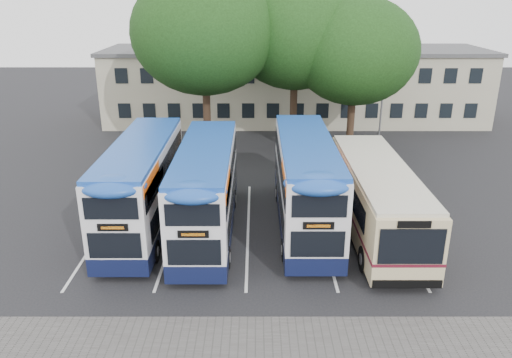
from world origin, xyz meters
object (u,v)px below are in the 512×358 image
Objects in this scene: tree_mid at (295,34)px; bus_dd_left at (142,182)px; lamp_post at (385,74)px; bus_single at (377,194)px; tree_left at (204,33)px; tree_right at (355,51)px; bus_dd_right at (306,180)px; bus_dd_mid at (206,187)px.

bus_dd_left is (-8.01, -12.80, -5.76)m from tree_mid.
lamp_post reaches higher than bus_single.
tree_right is at bearing 4.25° from tree_left.
tree_right is 1.04× the size of bus_dd_left.
bus_dd_right is (-7.02, -14.58, -2.71)m from lamp_post.
tree_left is at bearing 94.98° from bus_dd_mid.
tree_right is 15.68m from bus_dd_mid.
lamp_post is 13.63m from tree_left.
tree_left is 1.21× the size of bus_dd_left.
tree_left is 1.16× the size of tree_right.
tree_left is 1.03× the size of tree_mid.
tree_mid is at bearing -163.97° from lamp_post.
lamp_post reaches higher than bus_dd_mid.
tree_left is 12.87m from bus_dd_mid.
bus_dd_right is at bearing 1.13° from bus_dd_left.
lamp_post is 21.02m from bus_dd_left.
bus_single is at bearing -103.89° from lamp_post.
tree_right is 12.98m from bus_dd_right.
bus_dd_right is 0.95× the size of bus_single.
tree_left is 6.26m from tree_mid.
tree_right is at bearing 53.92° from bus_dd_mid.
bus_dd_right reaches higher than bus_dd_mid.
lamp_post is 0.83× the size of bus_single.
lamp_post is at bearing 45.00° from bus_dd_left.
tree_left reaches higher than bus_dd_right.
tree_mid is 1.18× the size of bus_dd_mid.
bus_single is (-0.87, -11.87, -5.22)m from tree_right.
bus_dd_left reaches higher than bus_dd_mid.
bus_dd_mid is (3.07, -0.56, -0.02)m from bus_dd_left.
tree_mid reaches higher than lamp_post.
tree_left reaches higher than bus_dd_left.
bus_dd_mid is 0.92× the size of bus_single.
tree_right reaches higher than bus_single.
tree_mid is at bearing 18.71° from tree_left.
tree_right reaches higher than lamp_post.
tree_mid is 16.16m from bus_dd_left.
lamp_post is at bearing 17.30° from tree_left.
bus_dd_left is at bearing -135.86° from tree_right.
tree_right is (-2.86, -3.21, 1.98)m from lamp_post.
bus_dd_right reaches higher than bus_dd_left.
bus_dd_right is at bearing -110.11° from tree_right.
tree_right is at bearing 85.82° from bus_single.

